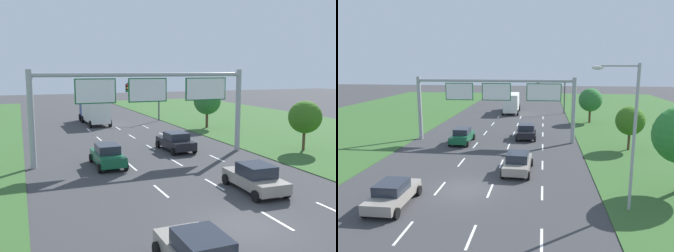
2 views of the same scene
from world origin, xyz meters
TOP-DOWN VIEW (x-y plane):
  - ground_plane at (0.00, 0.00)m, footprint 200.00×200.00m
  - lane_dashes_inner_left at (-1.75, 6.00)m, footprint 0.14×50.40m
  - lane_dashes_inner_right at (1.75, 6.00)m, footprint 0.14×50.40m
  - lane_dashes_slip at (5.25, 6.00)m, footprint 0.14×50.40m
  - car_near_red at (-3.34, 12.81)m, footprint 2.09×4.37m
  - car_lead_silver at (3.34, 15.89)m, footprint 2.34×4.51m
  - car_mid_lane at (3.31, 4.03)m, footprint 2.31×4.48m
  - car_far_ahead at (-3.69, -2.97)m, footprint 2.09×4.43m
  - box_truck at (-0.14, 35.01)m, footprint 2.85×8.69m
  - sign_gantry at (0.29, 14.06)m, footprint 17.24×0.44m
  - traffic_light_mast at (6.81, 34.74)m, footprint 4.76×0.49m
  - street_lamp at (9.92, -2.06)m, footprint 2.61×0.32m
  - roadside_tree_mid at (13.63, 11.72)m, footprint 2.80×2.80m
  - roadside_tree_far at (11.83, 26.33)m, footprint 3.27×3.27m

SIDE VIEW (x-z plane):
  - ground_plane at x=0.00m, z-range 0.00..0.00m
  - lane_dashes_inner_left at x=-1.75m, z-range 0.00..0.01m
  - lane_dashes_inner_right at x=1.75m, z-range 0.00..0.01m
  - lane_dashes_slip at x=5.25m, z-range 0.00..0.01m
  - car_far_ahead at x=-3.69m, z-range 0.00..1.54m
  - car_mid_lane at x=3.31m, z-range -0.01..1.61m
  - car_near_red at x=-3.34m, z-range 0.00..1.61m
  - car_lead_silver at x=3.34m, z-range 0.00..1.63m
  - box_truck at x=-0.14m, z-range 0.13..3.42m
  - roadside_tree_mid at x=13.63m, z-range 0.77..5.13m
  - roadside_tree_far at x=11.83m, z-range 0.82..5.76m
  - traffic_light_mast at x=6.81m, z-range 1.07..6.67m
  - sign_gantry at x=0.29m, z-range 1.45..8.45m
  - street_lamp at x=9.92m, z-range 0.83..9.33m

